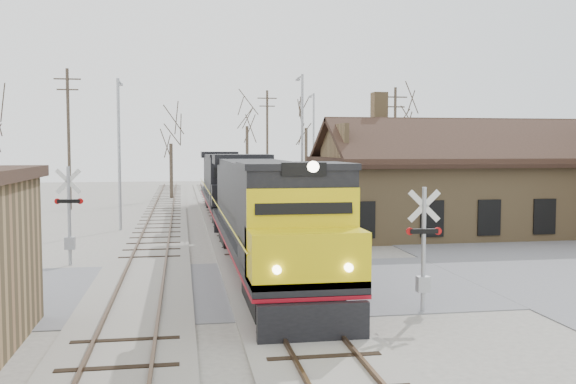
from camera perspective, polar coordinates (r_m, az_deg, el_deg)
The scene contains 19 objects.
ground at distance 22.46m, azimuth -1.29°, elevation -8.34°, with size 140.00×140.00×0.00m, color #A49E94.
road at distance 22.46m, azimuth -1.29°, elevation -8.30°, with size 60.00×9.00×0.03m, color slate.
track_main at distance 37.15m, azimuth -4.58°, elevation -3.33°, with size 3.40×90.00×0.24m.
track_siding at distance 37.05m, azimuth -11.55°, elevation -3.42°, with size 3.40×90.00×0.24m.
depot at distance 37.03m, azimuth 14.64°, elevation 0.17°, with size 15.20×9.31×7.90m.
locomotive_lead at distance 24.58m, azimuth -2.14°, elevation -1.78°, with size 2.97×19.92×4.42m.
locomotive_trailing at distance 44.63m, azimuth -5.44°, elevation 0.80°, with size 2.97×19.92×4.19m.
crossbuck_near at distance 19.07m, azimuth 11.95°, elevation -5.31°, with size 1.04×0.27×3.65m.
crossbuck_far at distance 27.45m, azimuth -18.87°, elevation -2.29°, with size 1.15×0.30×4.03m.
streetlight_a at distance 38.30m, azimuth -14.77°, elevation 4.02°, with size 0.25×2.04×8.73m.
streetlight_b at distance 43.27m, azimuth 1.24°, elevation 4.76°, with size 0.25×2.04×9.66m.
streetlight_c at distance 57.50m, azimuth 2.26°, elevation 4.53°, with size 0.25×2.04×9.58m.
utility_pole_a at distance 51.99m, azimuth -18.92°, elevation 4.69°, with size 2.00×0.24×10.78m.
utility_pole_b at distance 65.93m, azimuth -1.86°, elevation 4.63°, with size 2.00×0.24×10.59m.
utility_pole_c at distance 53.93m, azimuth 9.48°, elevation 4.25°, with size 2.00×0.24×9.73m.
tree_b at distance 59.81m, azimuth -10.38°, elevation 5.05°, with size 3.43×3.43×8.40m.
tree_c at distance 68.87m, azimuth -3.67°, elevation 6.83°, with size 4.70×4.70×11.52m.
tree_d at distance 64.69m, azimuth 1.63°, elevation 6.69°, with size 4.49×4.49×11.01m.
tree_e at distance 62.68m, azimuth 10.21°, elevation 6.87°, with size 4.59×4.59×11.23m.
Camera 1 is at (-3.11, -21.72, 4.80)m, focal length 40.00 mm.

